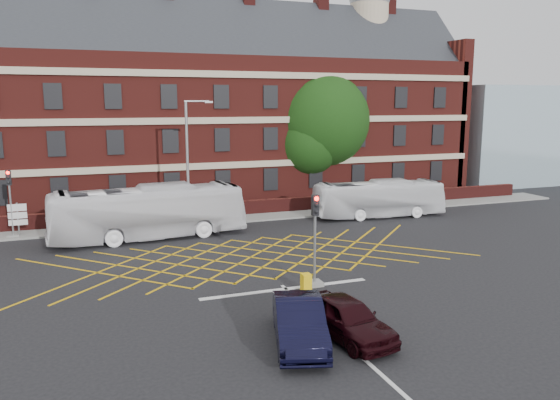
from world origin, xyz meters
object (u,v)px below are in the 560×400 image
object	(u,v)px
bus_left	(149,212)
deciduous_tree	(320,127)
bus_right	(379,199)
car_maroon	(347,318)
traffic_light_near	(315,249)
utility_cabinet	(306,283)
direction_signs	(18,216)
car_navy	(299,322)
street_lamp	(189,187)
traffic_light_far	(11,210)

from	to	relation	value
bus_left	deciduous_tree	size ratio (longest dim) A/B	1.08
bus_right	car_maroon	size ratio (longest dim) A/B	2.23
bus_left	traffic_light_near	world-z (taller)	traffic_light_near
deciduous_tree	utility_cabinet	distance (m)	25.08
direction_signs	car_maroon	bearing A→B (deg)	-58.36
car_navy	deciduous_tree	world-z (taller)	deciduous_tree
direction_signs	traffic_light_near	bearing A→B (deg)	-47.13
car_navy	street_lamp	world-z (taller)	street_lamp
bus_left	direction_signs	bearing A→B (deg)	62.97
car_maroon	utility_cabinet	distance (m)	5.02
traffic_light_near	utility_cabinet	bearing A→B (deg)	-137.44
traffic_light_near	utility_cabinet	xyz separation A→B (m)	(-0.69, -0.63, -1.35)
car_navy	traffic_light_near	distance (m)	6.27
deciduous_tree	bus_right	bearing A→B (deg)	-84.40
bus_left	traffic_light_far	world-z (taller)	traffic_light_far
traffic_light_near	direction_signs	xyz separation A→B (m)	(-13.79, 14.86, -0.39)
bus_right	traffic_light_near	distance (m)	16.44
deciduous_tree	car_maroon	bearing A→B (deg)	-112.07
utility_cabinet	bus_left	bearing A→B (deg)	113.72
deciduous_tree	street_lamp	xyz separation A→B (m)	(-13.00, -8.06, -3.37)
bus_right	traffic_light_far	xyz separation A→B (m)	(-24.76, 2.34, 0.40)
utility_cabinet	deciduous_tree	bearing A→B (deg)	64.61
deciduous_tree	utility_cabinet	bearing A→B (deg)	-115.39
car_navy	utility_cabinet	xyz separation A→B (m)	(2.28, 4.81, -0.37)
traffic_light_far	direction_signs	distance (m)	0.51
car_maroon	street_lamp	bearing A→B (deg)	86.56
car_maroon	traffic_light_far	distance (m)	24.24
deciduous_tree	direction_signs	xyz separation A→B (m)	(-23.57, -6.54, -4.88)
bus_left	street_lamp	xyz separation A→B (m)	(2.88, 1.63, 1.23)
bus_right	car_navy	bearing A→B (deg)	148.19
bus_left	bus_right	distance (m)	16.77
car_maroon	traffic_light_near	distance (m)	5.82
direction_signs	utility_cabinet	size ratio (longest dim) A/B	2.66
street_lamp	direction_signs	xyz separation A→B (m)	(-10.56, 1.52, -1.51)
bus_right	street_lamp	xyz separation A→B (m)	(-13.87, 0.82, 1.53)
bus_left	car_maroon	distance (m)	18.03
deciduous_tree	traffic_light_near	xyz separation A→B (m)	(-9.77, -21.40, -4.50)
traffic_light_far	street_lamp	distance (m)	11.05
bus_left	utility_cabinet	size ratio (longest dim) A/B	14.45
street_lamp	car_maroon	bearing A→B (deg)	-83.83
utility_cabinet	car_navy	bearing A→B (deg)	-115.35
car_maroon	deciduous_tree	size ratio (longest dim) A/B	0.39
bus_left	utility_cabinet	distance (m)	13.54
bus_left	car_maroon	world-z (taller)	bus_left
bus_right	traffic_light_near	xyz separation A→B (m)	(-10.64, -12.52, 0.40)
utility_cabinet	traffic_light_near	bearing A→B (deg)	42.56
deciduous_tree	bus_left	bearing A→B (deg)	-148.61
car_maroon	utility_cabinet	xyz separation A→B (m)	(0.49, 4.98, -0.33)
bus_right	bus_left	bearing A→B (deg)	98.11
traffic_light_far	car_navy	bearing A→B (deg)	-61.22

